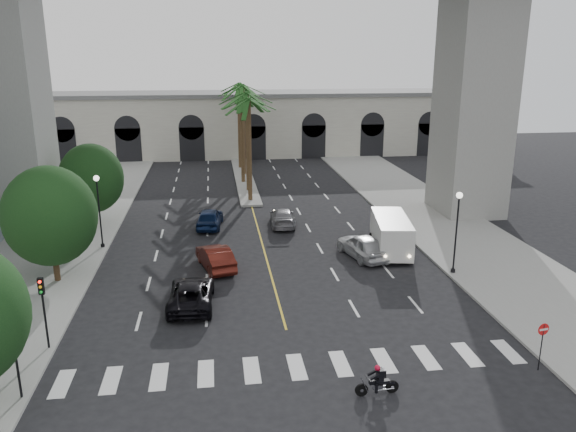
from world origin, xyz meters
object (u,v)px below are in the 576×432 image
object	(u,v)px
lamp_post_right	(457,226)
car_e	(210,218)
car_a	(363,246)
car_d	(283,217)
lamp_post_left_far	(99,205)
motorcycle_rider	(379,381)
do_not_enter_sign	(543,336)
traffic_signal_far	(43,301)
car_c	(191,294)
cargo_van	(391,234)
car_b	(215,257)
traffic_signal_near	(14,344)

from	to	relation	value
lamp_post_right	car_e	world-z (taller)	lamp_post_right
car_a	car_d	distance (m)	9.34
lamp_post_left_far	car_d	xyz separation A→B (m)	(13.47, 3.97, -2.53)
motorcycle_rider	do_not_enter_sign	world-z (taller)	do_not_enter_sign
traffic_signal_far	car_a	bearing A→B (deg)	29.93
car_c	cargo_van	xyz separation A→B (m)	(13.52, 6.85, 0.70)
car_c	do_not_enter_sign	bearing A→B (deg)	152.84
lamp_post_left_far	car_c	size ratio (longest dim) A/B	1.04
car_e	car_b	bearing A→B (deg)	98.90
car_c	traffic_signal_far	bearing A→B (deg)	34.62
lamp_post_left_far	traffic_signal_near	distance (m)	18.51
car_a	car_c	distance (m)	12.96
motorcycle_rider	car_a	bearing A→B (deg)	74.16
lamp_post_left_far	motorcycle_rider	bearing A→B (deg)	-54.26
car_b	do_not_enter_sign	size ratio (longest dim) A/B	2.06
car_c	cargo_van	bearing A→B (deg)	-150.58
lamp_post_left_far	traffic_signal_far	distance (m)	14.52
traffic_signal_far	car_b	distance (m)	12.52
car_a	car_e	size ratio (longest dim) A/B	1.05
car_c	do_not_enter_sign	xyz separation A→B (m)	(15.31, -8.74, 0.92)
lamp_post_right	traffic_signal_near	distance (m)	25.02
lamp_post_left_far	traffic_signal_far	size ratio (longest dim) A/B	1.47
traffic_signal_near	traffic_signal_far	bearing A→B (deg)	90.00
lamp_post_right	car_c	xyz separation A→B (m)	(-16.21, -2.43, -2.51)
motorcycle_rider	car_e	distance (m)	25.15
motorcycle_rider	car_c	distance (m)	12.34
lamp_post_right	do_not_enter_sign	bearing A→B (deg)	-94.61
lamp_post_left_far	car_b	xyz separation A→B (m)	(7.97, -4.93, -2.46)
lamp_post_left_far	traffic_signal_far	bearing A→B (deg)	-89.60
car_c	cargo_van	world-z (taller)	cargo_van
car_a	do_not_enter_sign	bearing A→B (deg)	90.79
lamp_post_left_far	car_a	size ratio (longest dim) A/B	1.10
motorcycle_rider	do_not_enter_sign	xyz separation A→B (m)	(7.51, 0.83, 1.03)
lamp_post_left_far	car_a	bearing A→B (deg)	-13.20
car_e	car_c	bearing A→B (deg)	92.67
car_d	cargo_van	bearing A→B (deg)	135.27
do_not_enter_sign	motorcycle_rider	bearing A→B (deg)	177.24
car_c	car_d	xyz separation A→B (m)	(6.88, 14.40, -0.02)
lamp_post_left_far	car_e	world-z (taller)	lamp_post_left_far
car_d	do_not_enter_sign	world-z (taller)	do_not_enter_sign
car_d	cargo_van	distance (m)	10.09
lamp_post_left_far	cargo_van	bearing A→B (deg)	-10.11
car_a	car_b	size ratio (longest dim) A/B	1.05
lamp_post_left_far	do_not_enter_sign	xyz separation A→B (m)	(21.90, -19.17, -1.59)
lamp_post_right	cargo_van	distance (m)	5.47
traffic_signal_far	car_b	xyz separation A→B (m)	(7.87, 9.57, -1.75)
motorcycle_rider	cargo_van	size ratio (longest dim) A/B	0.30
lamp_post_left_far	motorcycle_rider	distance (m)	24.77
lamp_post_left_far	car_b	world-z (taller)	lamp_post_left_far
lamp_post_left_far	traffic_signal_near	xyz separation A→B (m)	(0.10, -18.50, -0.71)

